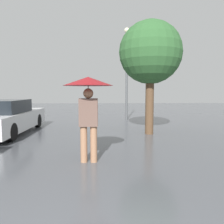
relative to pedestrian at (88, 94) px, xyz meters
name	(u,v)px	position (x,y,z in m)	size (l,w,h in m)	color
pedestrian	(88,94)	(0.00, 0.00, 0.00)	(1.13, 1.13, 1.97)	#9E7051
parked_car_farthest	(6,118)	(-3.48, 3.63, -0.96)	(1.74, 4.60, 1.32)	silver
tree	(150,53)	(2.10, 3.33, 1.50)	(2.36, 2.36, 4.28)	brown
street_lamp	(127,66)	(1.64, 7.47, 1.50)	(0.30, 0.30, 5.17)	#515456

